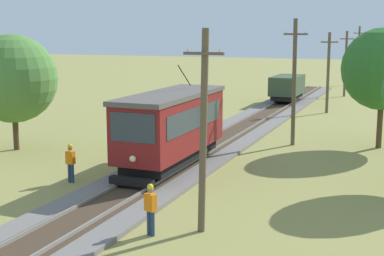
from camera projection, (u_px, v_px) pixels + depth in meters
red_tram at (172, 126)px, 26.36m from camera, size 2.60×8.54×4.79m
freight_car at (287, 87)px, 50.73m from camera, size 2.40×5.20×2.31m
utility_pole_near_tram at (203, 129)px, 18.11m from camera, size 1.40×0.59×6.84m
utility_pole_mid at (294, 81)px, 31.81m from camera, size 1.40×0.54×7.46m
utility_pole_far at (328, 72)px, 44.75m from camera, size 1.40×0.40×6.65m
utility_pole_distant at (346, 63)px, 56.27m from camera, size 1.40×0.26×6.75m
utility_pole_horizon at (358, 55)px, 68.95m from camera, size 1.40×0.62×7.36m
track_worker at (151, 207)px, 18.00m from camera, size 0.44×0.35×1.78m
second_worker at (71, 161)px, 24.37m from camera, size 0.39×0.25×1.78m
tree_left_near at (13, 79)px, 30.62m from camera, size 5.00×5.00×6.59m
tree_left_far at (383, 69)px, 31.00m from camera, size 4.73×4.73×6.97m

